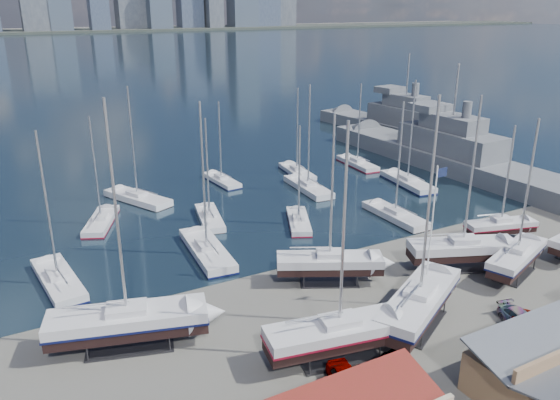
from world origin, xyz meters
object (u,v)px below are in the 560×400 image
sailboat_cradle_0 (128,321)px  naval_ship_west (403,128)px  flagpole (432,227)px  naval_ship_east (448,158)px  car_a (348,383)px

sailboat_cradle_0 → naval_ship_west: bearing=50.5°
naval_ship_west → flagpole: bearing=134.0°
sailboat_cradle_0 → naval_ship_east: sailboat_cradle_0 is taller
sailboat_cradle_0 → car_a: 17.20m
car_a → naval_ship_west: bearing=61.4°
flagpole → naval_ship_east: bearing=42.8°
sailboat_cradle_0 → flagpole: size_ratio=1.50×
naval_ship_west → flagpole: (-42.35, -52.30, 5.81)m
car_a → naval_ship_east: bearing=53.5°
naval_ship_west → flagpole: size_ratio=3.47×
naval_ship_west → flagpole: 67.55m
sailboat_cradle_0 → naval_ship_west: 81.09m
car_a → flagpole: size_ratio=0.37×
naval_ship_west → naval_ship_east: bearing=150.3°
naval_ship_east → flagpole: bearing=130.7°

